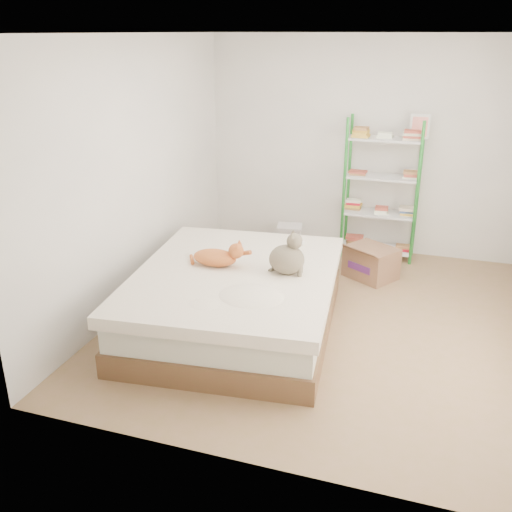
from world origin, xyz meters
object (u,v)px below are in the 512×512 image
at_px(grey_cat, 287,253).
at_px(cardboard_box, 371,262).
at_px(bed, 236,299).
at_px(orange_cat, 215,256).
at_px(shelf_unit, 382,190).
at_px(white_bin, 289,238).

distance_m(grey_cat, cardboard_box, 1.69).
bearing_deg(grey_cat, bed, 95.14).
distance_m(orange_cat, shelf_unit, 2.55).
height_order(bed, white_bin, bed).
distance_m(bed, cardboard_box, 1.89).
relative_size(bed, cardboard_box, 3.49).
bearing_deg(bed, shelf_unit, 59.66).
xyz_separation_m(bed, cardboard_box, (1.05, 1.57, -0.10)).
xyz_separation_m(orange_cat, cardboard_box, (1.29, 1.49, -0.49)).
xyz_separation_m(shelf_unit, white_bin, (-1.07, -0.21, -0.67)).
bearing_deg(white_bin, orange_cat, -95.63).
bearing_deg(shelf_unit, grey_cat, -105.08).
bearing_deg(shelf_unit, cardboard_box, -88.80).
relative_size(bed, grey_cat, 6.12).
bearing_deg(cardboard_box, bed, -91.87).
relative_size(cardboard_box, white_bin, 1.98).
bearing_deg(orange_cat, cardboard_box, 46.39).
bearing_deg(cardboard_box, shelf_unit, 123.29).
height_order(grey_cat, cardboard_box, grey_cat).
xyz_separation_m(bed, grey_cat, (0.46, 0.10, 0.48)).
height_order(orange_cat, cardboard_box, orange_cat).
xyz_separation_m(cardboard_box, white_bin, (-1.09, 0.50, -0.01)).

